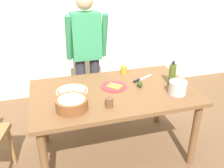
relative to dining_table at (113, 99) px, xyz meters
The scene contains 13 objects.
ground 0.67m from the dining_table, ahead, with size 8.00×8.00×0.00m, color brown.
wall_back 1.72m from the dining_table, 90.00° to the left, with size 5.60×0.10×2.60m, color silver.
dining_table is the anchor object (origin of this frame).
person_cook 0.81m from the dining_table, 98.78° to the left, with size 0.49×0.25×1.62m.
pizza_raw_on_board 0.42m from the dining_table, 167.12° to the left, with size 0.31×0.31×0.02m.
plate_with_slice 0.13m from the dining_table, 68.70° to the left, with size 0.26×0.26×0.02m.
popcorn_bowl 0.52m from the dining_table, 152.35° to the right, with size 0.28×0.28×0.11m.
olive_oil_bottle 0.65m from the dining_table, ahead, with size 0.07×0.07×0.26m.
steel_pot 0.64m from the dining_table, 21.49° to the right, with size 0.17×0.17×0.13m.
cup_orange 0.47m from the dining_table, 58.49° to the left, with size 0.07×0.07×0.09m, color orange.
cup_small_brown 0.33m from the dining_table, 113.18° to the right, with size 0.07×0.07×0.09m, color brown.
chef_knife 0.40m from the dining_table, 24.84° to the left, with size 0.27×0.16×0.02m.
avocado 0.30m from the dining_table, ahead, with size 0.06×0.06×0.07m, color #2D4219.
Camera 1 is at (-0.60, -2.05, 1.87)m, focal length 39.01 mm.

